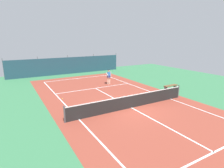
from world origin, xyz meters
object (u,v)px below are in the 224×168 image
tennis_player (109,76)px  courtside_bench (171,86)px  tennis_ball_near_player (121,81)px  tennis_ball_midcourt (63,99)px  tennis_ball_by_sideline (105,103)px  tennis_net (132,101)px

tennis_player → courtside_bench: size_ratio=1.03×
tennis_ball_near_player → courtside_bench: bearing=-66.5°
tennis_ball_near_player → tennis_ball_midcourt: (-7.82, -2.97, 0.00)m
tennis_ball_by_sideline → courtside_bench: courtside_bench is taller
tennis_net → tennis_player: 7.55m
tennis_net → courtside_bench: bearing=18.1°
tennis_player → courtside_bench: bearing=135.5°
tennis_ball_near_player → tennis_ball_by_sideline: bearing=-132.1°
courtside_bench → tennis_net: bearing=-161.9°
tennis_ball_midcourt → tennis_ball_by_sideline: (2.66, -2.73, 0.00)m
tennis_net → tennis_ball_midcourt: (-3.91, 4.60, -0.48)m
tennis_player → tennis_ball_by_sideline: size_ratio=24.85×
courtside_bench → tennis_player: bearing=129.3°
tennis_ball_near_player → courtside_bench: 6.01m
tennis_ball_midcourt → tennis_net: bearing=-49.6°
tennis_net → tennis_ball_near_player: 8.53m
tennis_ball_near_player → tennis_ball_midcourt: same height
tennis_ball_by_sideline → tennis_player: bearing=58.3°
tennis_ball_by_sideline → courtside_bench: size_ratio=0.04×
tennis_ball_near_player → tennis_ball_by_sideline: size_ratio=1.00×
courtside_bench → tennis_ball_near_player: bearing=113.5°
tennis_player → tennis_ball_midcourt: 6.61m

